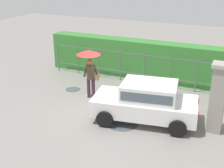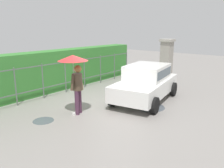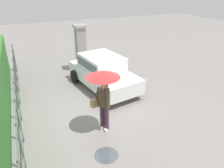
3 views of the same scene
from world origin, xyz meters
name	(u,v)px [view 3 (image 3 of 3)]	position (x,y,z in m)	size (l,w,h in m)	color
ground_plane	(103,107)	(0.00, 0.00, 0.00)	(40.00, 40.00, 0.00)	gray
car	(103,71)	(1.57, -0.63, 0.80)	(3.93, 2.36, 1.48)	white
pedestrian	(103,87)	(-1.32, 0.45, 1.55)	(1.02, 1.02, 2.07)	#47283D
gate_pillar	(81,48)	(3.93, -0.33, 1.24)	(0.60, 0.60, 2.42)	gray
fence_section	(18,100)	(0.25, 2.89, 0.83)	(9.78, 0.05, 1.50)	#59605B
puddle_near	(121,91)	(0.90, -1.22, 0.00)	(1.12, 1.12, 0.00)	#4C545B
puddle_far	(106,155)	(-2.44, 0.82, 0.00)	(0.68, 0.68, 0.00)	#4C545B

